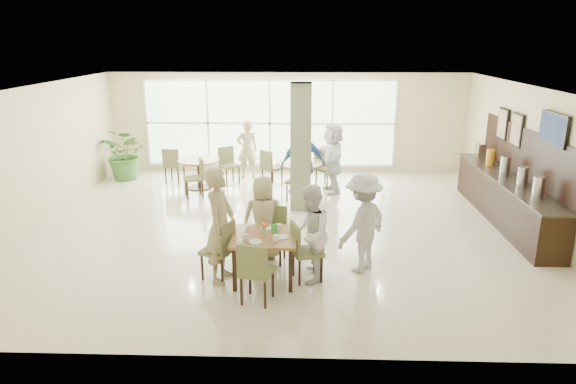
{
  "coord_description": "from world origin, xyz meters",
  "views": [
    {
      "loc": [
        0.49,
        -9.85,
        3.71
      ],
      "look_at": [
        0.2,
        -1.2,
        1.1
      ],
      "focal_mm": 32.0,
      "sensor_mm": 36.0,
      "label": 1
    }
  ],
  "objects_px": {
    "adult_a": "(303,165)",
    "teen_left": "(220,225)",
    "buffet_counter": "(506,196)",
    "adult_standing": "(247,149)",
    "potted_plant": "(126,154)",
    "teen_far": "(263,218)",
    "adult_b": "(333,158)",
    "main_table": "(264,240)",
    "teen_standing": "(363,223)",
    "round_table_right": "(300,169)",
    "teen_right": "(310,234)",
    "round_table_left": "(199,167)"
  },
  "relations": [
    {
      "from": "round_table_left",
      "to": "adult_a",
      "type": "distance_m",
      "value": 2.91
    },
    {
      "from": "teen_left",
      "to": "adult_a",
      "type": "distance_m",
      "value": 4.18
    },
    {
      "from": "teen_standing",
      "to": "main_table",
      "type": "bearing_deg",
      "value": -33.46
    },
    {
      "from": "buffet_counter",
      "to": "potted_plant",
      "type": "distance_m",
      "value": 9.52
    },
    {
      "from": "round_table_right",
      "to": "adult_a",
      "type": "distance_m",
      "value": 1.01
    },
    {
      "from": "round_table_right",
      "to": "adult_a",
      "type": "relative_size",
      "value": 0.65
    },
    {
      "from": "round_table_left",
      "to": "teen_standing",
      "type": "relative_size",
      "value": 0.64
    },
    {
      "from": "buffet_counter",
      "to": "teen_right",
      "type": "relative_size",
      "value": 3.0
    },
    {
      "from": "buffet_counter",
      "to": "adult_a",
      "type": "bearing_deg",
      "value": 166.05
    },
    {
      "from": "round_table_right",
      "to": "teen_left",
      "type": "bearing_deg",
      "value": -103.65
    },
    {
      "from": "buffet_counter",
      "to": "teen_far",
      "type": "bearing_deg",
      "value": -157.21
    },
    {
      "from": "main_table",
      "to": "round_table_right",
      "type": "relative_size",
      "value": 0.84
    },
    {
      "from": "teen_left",
      "to": "teen_right",
      "type": "relative_size",
      "value": 1.17
    },
    {
      "from": "potted_plant",
      "to": "teen_far",
      "type": "relative_size",
      "value": 0.95
    },
    {
      "from": "potted_plant",
      "to": "teen_left",
      "type": "distance_m",
      "value": 6.91
    },
    {
      "from": "round_table_left",
      "to": "buffet_counter",
      "type": "distance_m",
      "value": 7.25
    },
    {
      "from": "round_table_right",
      "to": "teen_left",
      "type": "relative_size",
      "value": 0.65
    },
    {
      "from": "teen_far",
      "to": "teen_standing",
      "type": "relative_size",
      "value": 0.89
    },
    {
      "from": "teen_standing",
      "to": "adult_a",
      "type": "xyz_separation_m",
      "value": [
        -1.0,
        3.57,
        0.09
      ]
    },
    {
      "from": "buffet_counter",
      "to": "teen_far",
      "type": "relative_size",
      "value": 3.17
    },
    {
      "from": "potted_plant",
      "to": "adult_standing",
      "type": "relative_size",
      "value": 0.89
    },
    {
      "from": "buffet_counter",
      "to": "adult_standing",
      "type": "bearing_deg",
      "value": 150.31
    },
    {
      "from": "round_table_left",
      "to": "round_table_right",
      "type": "relative_size",
      "value": 0.89
    },
    {
      "from": "round_table_left",
      "to": "main_table",
      "type": "bearing_deg",
      "value": -67.95
    },
    {
      "from": "round_table_left",
      "to": "adult_standing",
      "type": "distance_m",
      "value": 1.57
    },
    {
      "from": "main_table",
      "to": "teen_left",
      "type": "xyz_separation_m",
      "value": [
        -0.68,
        -0.03,
        0.25
      ]
    },
    {
      "from": "potted_plant",
      "to": "teen_standing",
      "type": "height_order",
      "value": "teen_standing"
    },
    {
      "from": "buffet_counter",
      "to": "adult_standing",
      "type": "height_order",
      "value": "buffet_counter"
    },
    {
      "from": "teen_far",
      "to": "adult_b",
      "type": "height_order",
      "value": "adult_b"
    },
    {
      "from": "round_table_right",
      "to": "teen_left",
      "type": "distance_m",
      "value": 5.09
    },
    {
      "from": "main_table",
      "to": "round_table_right",
      "type": "height_order",
      "value": "same"
    },
    {
      "from": "adult_a",
      "to": "teen_left",
      "type": "bearing_deg",
      "value": -129.02
    },
    {
      "from": "teen_right",
      "to": "main_table",
      "type": "bearing_deg",
      "value": -84.37
    },
    {
      "from": "potted_plant",
      "to": "adult_a",
      "type": "bearing_deg",
      "value": -22.3
    },
    {
      "from": "teen_right",
      "to": "adult_standing",
      "type": "relative_size",
      "value": 0.99
    },
    {
      "from": "adult_a",
      "to": "adult_standing",
      "type": "relative_size",
      "value": 1.15
    },
    {
      "from": "main_table",
      "to": "adult_standing",
      "type": "distance_m",
      "value": 6.27
    },
    {
      "from": "teen_right",
      "to": "adult_b",
      "type": "bearing_deg",
      "value": 179.32
    },
    {
      "from": "round_table_left",
      "to": "adult_standing",
      "type": "xyz_separation_m",
      "value": [
        1.12,
        1.08,
        0.23
      ]
    },
    {
      "from": "teen_standing",
      "to": "adult_standing",
      "type": "relative_size",
      "value": 1.04
    },
    {
      "from": "teen_left",
      "to": "adult_b",
      "type": "height_order",
      "value": "teen_left"
    },
    {
      "from": "buffet_counter",
      "to": "teen_far",
      "type": "distance_m",
      "value": 5.33
    },
    {
      "from": "adult_b",
      "to": "teen_right",
      "type": "bearing_deg",
      "value": -18.28
    },
    {
      "from": "teen_left",
      "to": "teen_right",
      "type": "height_order",
      "value": "teen_left"
    },
    {
      "from": "round_table_right",
      "to": "teen_far",
      "type": "xyz_separation_m",
      "value": [
        -0.59,
        -4.07,
        0.15
      ]
    },
    {
      "from": "teen_left",
      "to": "adult_a",
      "type": "bearing_deg",
      "value": -7.6
    },
    {
      "from": "teen_far",
      "to": "main_table",
      "type": "bearing_deg",
      "value": 88.39
    },
    {
      "from": "potted_plant",
      "to": "teen_left",
      "type": "height_order",
      "value": "teen_left"
    },
    {
      "from": "round_table_left",
      "to": "potted_plant",
      "type": "bearing_deg",
      "value": 159.34
    },
    {
      "from": "round_table_right",
      "to": "adult_b",
      "type": "height_order",
      "value": "adult_b"
    }
  ]
}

